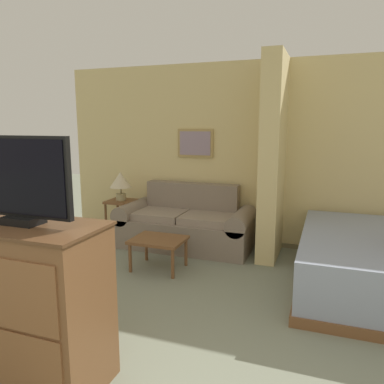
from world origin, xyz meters
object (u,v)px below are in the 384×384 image
coffee_table (158,242)px  tv (20,181)px  table_lamp (121,181)px  tv_dresser (30,304)px  couch (186,225)px

coffee_table → tv: bearing=-88.6°
coffee_table → table_lamp: size_ratio=1.44×
tv_dresser → table_lamp: bearing=110.0°
couch → table_lamp: table_lamp is taller
couch → tv_dresser: size_ratio=1.74×
table_lamp → tv: 3.30m
tv_dresser → tv: bearing=90.0°
couch → table_lamp: 1.21m
couch → tv_dresser: 3.05m
tv → couch: bearing=91.0°
table_lamp → tv_dresser: (1.12, -3.07, -0.34)m
tv_dresser → tv: tv is taller
coffee_table → tv_dresser: tv_dresser is taller
coffee_table → couch: bearing=90.2°
couch → tv: bearing=-89.0°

